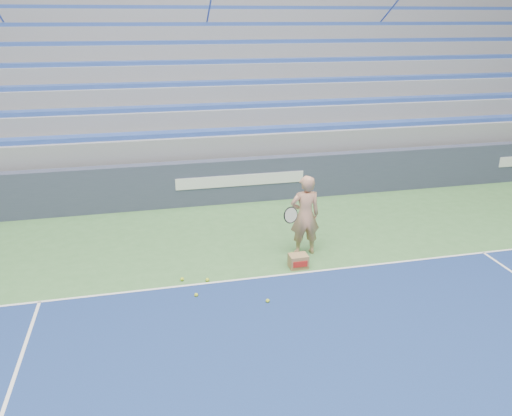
# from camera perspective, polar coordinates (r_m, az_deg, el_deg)

# --- Properties ---
(sponsor_barrier) EXTENTS (30.00, 0.32, 1.10)m
(sponsor_barrier) POSITION_cam_1_polar(r_m,az_deg,el_deg) (12.46, -1.86, 3.18)
(sponsor_barrier) COLOR #373D53
(sponsor_barrier) RESTS_ON ground
(bleachers) EXTENTS (31.00, 9.15, 7.30)m
(bleachers) POSITION_cam_1_polar(r_m,az_deg,el_deg) (17.62, -5.63, 14.37)
(bleachers) COLOR gray
(bleachers) RESTS_ON ground
(tennis_player) EXTENTS (0.90, 0.82, 1.60)m
(tennis_player) POSITION_cam_1_polar(r_m,az_deg,el_deg) (9.61, 5.60, -0.84)
(tennis_player) COLOR tan
(tennis_player) RESTS_ON ground
(ball_box) EXTENTS (0.35, 0.27, 0.26)m
(ball_box) POSITION_cam_1_polar(r_m,az_deg,el_deg) (9.32, 4.85, -6.07)
(ball_box) COLOR olive
(ball_box) RESTS_ON ground
(tennis_ball_0) EXTENTS (0.07, 0.07, 0.07)m
(tennis_ball_0) POSITION_cam_1_polar(r_m,az_deg,el_deg) (9.80, 4.10, -5.23)
(tennis_ball_0) COLOR #BDD62B
(tennis_ball_0) RESTS_ON ground
(tennis_ball_1) EXTENTS (0.07, 0.07, 0.07)m
(tennis_ball_1) POSITION_cam_1_polar(r_m,az_deg,el_deg) (8.48, -6.85, -9.84)
(tennis_ball_1) COLOR #BDD62B
(tennis_ball_1) RESTS_ON ground
(tennis_ball_2) EXTENTS (0.07, 0.07, 0.07)m
(tennis_ball_2) POSITION_cam_1_polar(r_m,az_deg,el_deg) (8.90, -5.59, -8.17)
(tennis_ball_2) COLOR #BDD62B
(tennis_ball_2) RESTS_ON ground
(tennis_ball_3) EXTENTS (0.07, 0.07, 0.07)m
(tennis_ball_3) POSITION_cam_1_polar(r_m,az_deg,el_deg) (8.26, 1.34, -10.56)
(tennis_ball_3) COLOR #BDD62B
(tennis_ball_3) RESTS_ON ground
(tennis_ball_4) EXTENTS (0.07, 0.07, 0.07)m
(tennis_ball_4) POSITION_cam_1_polar(r_m,az_deg,el_deg) (8.98, -8.45, -8.05)
(tennis_ball_4) COLOR #BDD62B
(tennis_ball_4) RESTS_ON ground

